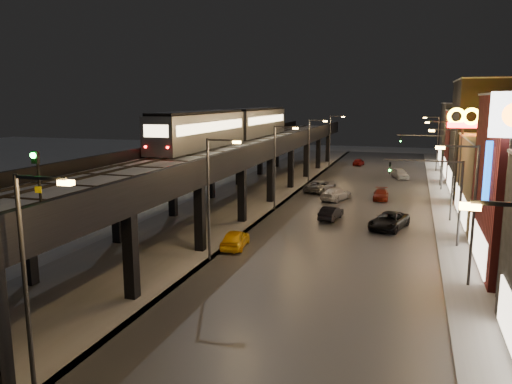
% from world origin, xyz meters
% --- Properties ---
extents(ground, '(220.00, 220.00, 0.00)m').
position_xyz_m(ground, '(0.00, 0.00, 0.00)').
color(ground, silver).
extents(road_surface, '(17.00, 120.00, 0.06)m').
position_xyz_m(road_surface, '(7.50, 35.00, 0.03)').
color(road_surface, '#46474D').
rests_on(road_surface, ground).
extents(sidewalk_right, '(4.00, 120.00, 0.14)m').
position_xyz_m(sidewalk_right, '(17.50, 35.00, 0.07)').
color(sidewalk_right, '#9FA1A8').
rests_on(sidewalk_right, ground).
extents(under_viaduct_pavement, '(11.00, 120.00, 0.06)m').
position_xyz_m(under_viaduct_pavement, '(-6.00, 35.00, 0.03)').
color(under_viaduct_pavement, '#9FA1A8').
rests_on(under_viaduct_pavement, ground).
extents(elevated_viaduct, '(9.00, 100.00, 6.30)m').
position_xyz_m(elevated_viaduct, '(-6.00, 31.84, 5.62)').
color(elevated_viaduct, black).
rests_on(elevated_viaduct, ground).
extents(viaduct_trackbed, '(8.40, 100.00, 0.32)m').
position_xyz_m(viaduct_trackbed, '(-6.01, 31.97, 6.39)').
color(viaduct_trackbed, '#B2B7C1').
rests_on(viaduct_trackbed, elevated_viaduct).
extents(viaduct_parapet_streetside, '(0.30, 100.00, 1.10)m').
position_xyz_m(viaduct_parapet_streetside, '(-1.65, 32.00, 6.85)').
color(viaduct_parapet_streetside, black).
rests_on(viaduct_parapet_streetside, elevated_viaduct).
extents(viaduct_parapet_far, '(0.30, 100.00, 1.10)m').
position_xyz_m(viaduct_parapet_far, '(-10.35, 32.00, 6.85)').
color(viaduct_parapet_far, black).
rests_on(viaduct_parapet_far, elevated_viaduct).
extents(building_d, '(12.20, 13.20, 14.16)m').
position_xyz_m(building_d, '(23.99, 48.00, 7.08)').
color(building_d, black).
rests_on(building_d, ground).
extents(building_e, '(12.20, 12.20, 10.16)m').
position_xyz_m(building_e, '(23.99, 62.00, 5.08)').
color(building_e, maroon).
rests_on(building_e, ground).
extents(building_f, '(12.20, 16.20, 11.16)m').
position_xyz_m(building_f, '(23.99, 76.00, 5.58)').
color(building_f, '#323233').
rests_on(building_f, ground).
extents(streetlight_left_0, '(2.57, 0.28, 9.00)m').
position_xyz_m(streetlight_left_0, '(-0.43, -5.00, 5.24)').
color(streetlight_left_0, '#38383A').
rests_on(streetlight_left_0, ground).
extents(streetlight_left_1, '(2.57, 0.28, 9.00)m').
position_xyz_m(streetlight_left_1, '(-0.43, 13.00, 5.24)').
color(streetlight_left_1, '#38383A').
rests_on(streetlight_left_1, ground).
extents(streetlight_right_1, '(2.56, 0.28, 9.00)m').
position_xyz_m(streetlight_right_1, '(16.73, 13.00, 5.24)').
color(streetlight_right_1, '#38383A').
rests_on(streetlight_right_1, ground).
extents(streetlight_left_2, '(2.57, 0.28, 9.00)m').
position_xyz_m(streetlight_left_2, '(-0.43, 31.00, 5.24)').
color(streetlight_left_2, '#38383A').
rests_on(streetlight_left_2, ground).
extents(streetlight_right_2, '(2.56, 0.28, 9.00)m').
position_xyz_m(streetlight_right_2, '(16.73, 31.00, 5.24)').
color(streetlight_right_2, '#38383A').
rests_on(streetlight_right_2, ground).
extents(streetlight_left_3, '(2.57, 0.28, 9.00)m').
position_xyz_m(streetlight_left_3, '(-0.43, 49.00, 5.24)').
color(streetlight_left_3, '#38383A').
rests_on(streetlight_left_3, ground).
extents(streetlight_right_3, '(2.56, 0.28, 9.00)m').
position_xyz_m(streetlight_right_3, '(16.73, 49.00, 5.24)').
color(streetlight_right_3, '#38383A').
rests_on(streetlight_right_3, ground).
extents(streetlight_left_4, '(2.57, 0.28, 9.00)m').
position_xyz_m(streetlight_left_4, '(-0.43, 67.00, 5.24)').
color(streetlight_left_4, '#38383A').
rests_on(streetlight_left_4, ground).
extents(streetlight_right_4, '(2.56, 0.28, 9.00)m').
position_xyz_m(streetlight_right_4, '(16.73, 67.00, 5.24)').
color(streetlight_right_4, '#38383A').
rests_on(streetlight_right_4, ground).
extents(traffic_light_rig_a, '(6.10, 0.34, 7.00)m').
position_xyz_m(traffic_light_rig_a, '(15.84, 22.00, 4.50)').
color(traffic_light_rig_a, '#38383A').
rests_on(traffic_light_rig_a, ground).
extents(traffic_light_rig_b, '(6.10, 0.34, 7.00)m').
position_xyz_m(traffic_light_rig_b, '(15.84, 52.00, 4.50)').
color(traffic_light_rig_b, '#38383A').
rests_on(traffic_light_rig_b, ground).
extents(subway_train, '(3.25, 39.59, 3.89)m').
position_xyz_m(subway_train, '(-8.50, 39.53, 8.55)').
color(subway_train, gray).
rests_on(subway_train, viaduct_trackbed).
extents(rail_signal, '(0.34, 0.42, 2.92)m').
position_xyz_m(rail_signal, '(-2.10, -2.30, 8.69)').
color(rail_signal, black).
rests_on(rail_signal, viaduct_trackbed).
extents(car_taxi, '(2.19, 4.46, 1.46)m').
position_xyz_m(car_taxi, '(0.09, 16.40, 0.73)').
color(car_taxi, yellow).
rests_on(car_taxi, ground).
extents(car_near_white, '(2.02, 4.22, 1.34)m').
position_xyz_m(car_near_white, '(5.85, 28.22, 0.67)').
color(car_near_white, black).
rests_on(car_near_white, ground).
extents(car_mid_silver, '(3.86, 5.96, 1.53)m').
position_xyz_m(car_mid_silver, '(2.13, 42.87, 0.76)').
color(car_mid_silver, slate).
rests_on(car_mid_silver, ground).
extents(car_mid_dark, '(3.58, 5.41, 1.46)m').
position_xyz_m(car_mid_dark, '(4.84, 38.06, 0.73)').
color(car_mid_dark, silver).
rests_on(car_mid_dark, ground).
extents(car_far_white, '(1.96, 3.84, 1.25)m').
position_xyz_m(car_far_white, '(4.01, 70.67, 0.63)').
color(car_far_white, maroon).
rests_on(car_far_white, ground).
extents(car_onc_dark, '(3.90, 5.93, 1.51)m').
position_xyz_m(car_onc_dark, '(11.46, 26.13, 0.76)').
color(car_onc_dark, black).
rests_on(car_onc_dark, ground).
extents(car_onc_white, '(1.82, 4.24, 1.22)m').
position_xyz_m(car_onc_white, '(9.88, 39.99, 0.61)').
color(car_onc_white, maroon).
rests_on(car_onc_white, ground).
extents(car_onc_red, '(3.09, 4.76, 1.51)m').
position_xyz_m(car_onc_red, '(11.53, 57.42, 0.75)').
color(car_onc_red, silver).
rests_on(car_onc_red, ground).
extents(sign_mcdonalds, '(3.23, 0.50, 10.88)m').
position_xyz_m(sign_mcdonalds, '(18.00, 35.99, 8.98)').
color(sign_mcdonalds, '#38383A').
rests_on(sign_mcdonalds, ground).
extents(sign_citgo, '(2.56, 0.39, 12.14)m').
position_xyz_m(sign_citgo, '(18.50, 11.38, 9.41)').
color(sign_citgo, '#38383A').
rests_on(sign_citgo, ground).
extents(sign_carwash, '(1.76, 0.35, 9.13)m').
position_xyz_m(sign_carwash, '(18.50, 14.96, 6.49)').
color(sign_carwash, '#38383A').
rests_on(sign_carwash, ground).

